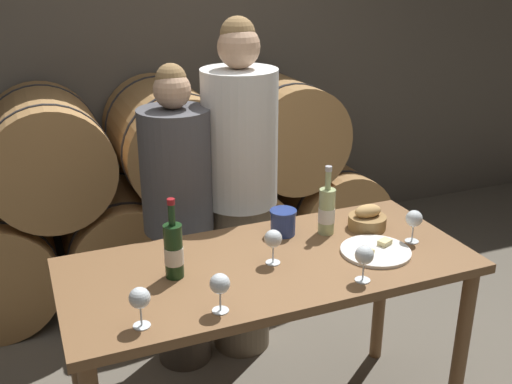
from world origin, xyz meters
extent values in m
cube|color=#60594F|center=(0.00, 2.17, 1.60)|extent=(10.00, 0.12, 3.20)
cylinder|color=#A87A47|center=(-0.37, 1.61, 0.35)|extent=(0.69, 0.88, 0.69)
cylinder|color=#2D2D33|center=(-0.37, 1.33, 0.35)|extent=(0.70, 0.02, 0.70)
cylinder|color=#2D2D33|center=(-0.37, 1.89, 0.35)|extent=(0.70, 0.02, 0.70)
cylinder|color=#A87A47|center=(0.37, 1.61, 0.35)|extent=(0.69, 0.88, 0.69)
cylinder|color=#2D2D33|center=(0.37, 1.33, 0.35)|extent=(0.70, 0.02, 0.70)
cylinder|color=#2D2D33|center=(0.37, 1.89, 0.35)|extent=(0.70, 0.02, 0.70)
cylinder|color=#A87A47|center=(1.11, 1.61, 0.35)|extent=(0.69, 0.88, 0.69)
cylinder|color=#2D2D33|center=(1.11, 1.33, 0.35)|extent=(0.70, 0.02, 0.70)
cylinder|color=#2D2D33|center=(1.11, 1.89, 0.35)|extent=(0.70, 0.02, 0.70)
cylinder|color=#A87A47|center=(-0.74, 1.61, 0.97)|extent=(0.69, 0.88, 0.69)
cylinder|color=#2D2D33|center=(-0.74, 1.33, 0.97)|extent=(0.70, 0.02, 0.70)
cylinder|color=#2D2D33|center=(-0.74, 1.89, 0.97)|extent=(0.70, 0.02, 0.70)
cylinder|color=#A87A47|center=(0.00, 1.61, 0.97)|extent=(0.69, 0.88, 0.69)
cylinder|color=#2D2D33|center=(0.00, 1.33, 0.97)|extent=(0.70, 0.02, 0.70)
cylinder|color=#2D2D33|center=(0.00, 1.89, 0.97)|extent=(0.70, 0.02, 0.70)
cylinder|color=#A87A47|center=(0.74, 1.61, 0.97)|extent=(0.69, 0.88, 0.69)
cylinder|color=#2D2D33|center=(0.74, 1.33, 0.97)|extent=(0.70, 0.02, 0.70)
cylinder|color=#2D2D33|center=(0.74, 1.89, 0.97)|extent=(0.70, 0.02, 0.70)
cylinder|color=brown|center=(0.78, -0.31, 0.43)|extent=(0.06, 0.06, 0.85)
cylinder|color=brown|center=(-0.78, 0.31, 0.43)|extent=(0.06, 0.06, 0.85)
cylinder|color=brown|center=(0.78, 0.31, 0.43)|extent=(0.06, 0.06, 0.85)
cube|color=brown|center=(0.00, 0.00, 0.87)|extent=(1.67, 0.74, 0.04)
cylinder|color=#4C4238|center=(-0.19, 0.70, 0.39)|extent=(0.29, 0.29, 0.77)
cylinder|color=#4C4C51|center=(-0.19, 0.70, 1.08)|extent=(0.35, 0.35, 0.61)
sphere|color=tan|center=(-0.19, 0.70, 1.48)|extent=(0.18, 0.18, 0.18)
sphere|color=olive|center=(-0.19, 0.71, 1.52)|extent=(0.15, 0.15, 0.15)
cylinder|color=#756651|center=(0.14, 0.70, 0.43)|extent=(0.31, 0.31, 0.87)
cylinder|color=silver|center=(0.14, 0.70, 1.21)|extent=(0.38, 0.38, 0.69)
sphere|color=tan|center=(0.14, 0.70, 1.65)|extent=(0.21, 0.21, 0.21)
sphere|color=olive|center=(0.14, 0.71, 1.71)|extent=(0.17, 0.17, 0.17)
cylinder|color=#193819|center=(-0.39, 0.03, 1.00)|extent=(0.07, 0.07, 0.22)
cylinder|color=#193819|center=(-0.39, 0.03, 1.15)|extent=(0.03, 0.03, 0.08)
cylinder|color=maroon|center=(-0.39, 0.03, 1.21)|extent=(0.03, 0.03, 0.02)
cylinder|color=white|center=(-0.39, 0.03, 0.98)|extent=(0.07, 0.07, 0.07)
cylinder|color=#ADBC7F|center=(0.34, 0.15, 1.00)|extent=(0.07, 0.07, 0.21)
cylinder|color=#ADBC7F|center=(0.34, 0.15, 1.14)|extent=(0.03, 0.03, 0.08)
cylinder|color=#B7B7BC|center=(0.34, 0.15, 1.20)|extent=(0.03, 0.03, 0.02)
cylinder|color=white|center=(0.34, 0.15, 0.98)|extent=(0.07, 0.07, 0.07)
cylinder|color=navy|center=(0.16, 0.22, 0.95)|extent=(0.11, 0.11, 0.11)
cylinder|color=navy|center=(0.16, 0.22, 1.00)|extent=(0.12, 0.12, 0.01)
cylinder|color=olive|center=(0.54, 0.13, 0.92)|extent=(0.17, 0.17, 0.06)
ellipsoid|color=tan|center=(0.54, 0.13, 0.98)|extent=(0.13, 0.08, 0.06)
cylinder|color=white|center=(0.44, -0.10, 0.90)|extent=(0.29, 0.29, 0.01)
cube|color=beige|center=(0.50, -0.07, 0.92)|extent=(0.07, 0.06, 0.02)
cube|color=#E0CC7F|center=(0.38, -0.12, 0.92)|extent=(0.07, 0.06, 0.02)
cylinder|color=white|center=(-0.58, -0.26, 0.90)|extent=(0.06, 0.06, 0.00)
cylinder|color=white|center=(-0.58, -0.26, 0.93)|extent=(0.01, 0.01, 0.08)
sphere|color=white|center=(-0.58, -0.26, 1.00)|extent=(0.07, 0.07, 0.07)
cylinder|color=white|center=(-0.31, -0.27, 0.90)|extent=(0.06, 0.06, 0.00)
cylinder|color=white|center=(-0.31, -0.27, 0.93)|extent=(0.01, 0.01, 0.08)
sphere|color=white|center=(-0.31, -0.27, 1.00)|extent=(0.07, 0.07, 0.07)
cylinder|color=white|center=(0.01, -0.02, 0.90)|extent=(0.06, 0.06, 0.00)
cylinder|color=white|center=(0.01, -0.02, 0.93)|extent=(0.01, 0.01, 0.08)
sphere|color=white|center=(0.01, -0.02, 1.00)|extent=(0.07, 0.07, 0.07)
cylinder|color=white|center=(0.27, -0.28, 0.90)|extent=(0.06, 0.06, 0.00)
cylinder|color=white|center=(0.27, -0.28, 0.93)|extent=(0.01, 0.01, 0.08)
sphere|color=white|center=(0.27, -0.28, 1.00)|extent=(0.07, 0.07, 0.07)
cylinder|color=white|center=(0.64, -0.07, 0.90)|extent=(0.06, 0.06, 0.00)
cylinder|color=white|center=(0.64, -0.07, 0.93)|extent=(0.01, 0.01, 0.08)
sphere|color=white|center=(0.64, -0.07, 1.00)|extent=(0.07, 0.07, 0.07)
camera|label=1|loc=(-0.87, -1.98, 2.05)|focal=42.00mm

